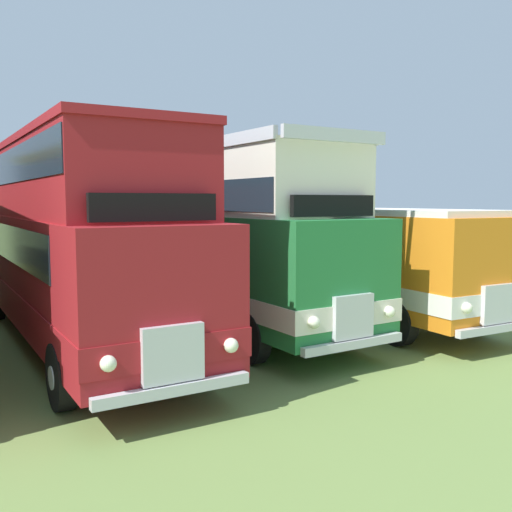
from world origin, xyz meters
The scene contains 3 objects.
bus_fifth_in_row centered at (3.70, -0.13, 2.48)m, with size 2.92×11.45×4.49m.
bus_sixth_in_row centered at (7.41, -0.11, 2.35)m, with size 3.01×9.95×4.52m.
bus_seventh_in_row centered at (11.12, 0.16, 1.76)m, with size 2.74×11.40×2.99m.
Camera 1 is at (1.21, -13.10, 3.19)m, focal length 39.80 mm.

